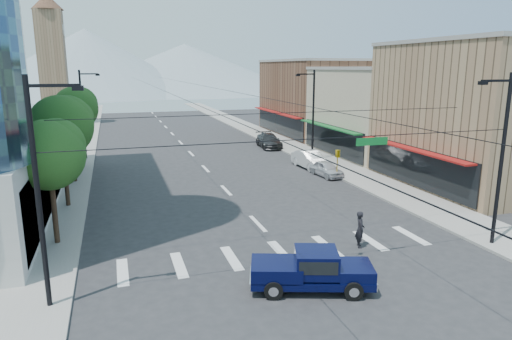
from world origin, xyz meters
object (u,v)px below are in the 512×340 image
(parked_car_far, at_px, (269,141))
(parked_car_mid, at_px, (310,160))
(parked_car_near, at_px, (326,169))
(pickup_truck, at_px, (311,269))
(pedestrian, at_px, (360,229))

(parked_car_far, bearing_deg, parked_car_mid, -85.36)
(parked_car_mid, bearing_deg, parked_car_near, -93.47)
(parked_car_mid, height_order, parked_car_far, parked_car_mid)
(parked_car_near, relative_size, parked_car_mid, 0.79)
(pickup_truck, xyz_separation_m, parked_car_mid, (9.80, 21.94, -0.11))
(parked_car_far, bearing_deg, parked_car_near, -85.36)
(parked_car_mid, bearing_deg, pickup_truck, -117.54)
(pedestrian, xyz_separation_m, parked_car_near, (5.41, 14.99, -0.31))
(pedestrian, distance_m, parked_car_mid, 19.15)
(pedestrian, bearing_deg, pickup_truck, 145.82)
(pedestrian, height_order, parked_car_far, pedestrian)
(pickup_truck, distance_m, parked_car_near, 20.99)
(pedestrian, relative_size, parked_car_far, 0.35)
(pickup_truck, xyz_separation_m, parked_car_far, (9.80, 33.81, -0.11))
(parked_car_near, xyz_separation_m, parked_car_mid, (0.00, 3.37, 0.15))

